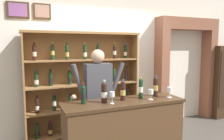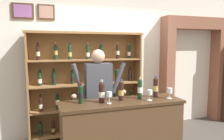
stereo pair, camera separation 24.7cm
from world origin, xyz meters
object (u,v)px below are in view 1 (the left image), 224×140
at_px(tasting_bottle_chianti, 123,90).
at_px(tasting_bottle_bianco, 104,92).
at_px(shopkeeper, 98,90).
at_px(side_cabinet, 223,81).
at_px(tasting_counter, 124,134).
at_px(wine_glass_left, 170,90).
at_px(wine_glass_right, 151,92).
at_px(tasting_bottle_riserva, 156,86).
at_px(tasting_bottle_prosecco, 83,94).
at_px(tasting_bottle_super_tuscan, 141,88).
at_px(wine_shelf, 84,83).
at_px(wine_glass_spare, 112,95).

bearing_deg(tasting_bottle_chianti, tasting_bottle_bianco, -176.16).
xyz_separation_m(shopkeeper, tasting_bottle_chianti, (0.20, -0.50, 0.08)).
height_order(side_cabinet, tasting_counter, side_cabinet).
xyz_separation_m(wine_glass_left, wine_glass_right, (-0.32, -0.00, -0.01)).
relative_size(side_cabinet, tasting_counter, 1.00).
bearing_deg(tasting_bottle_chianti, side_cabinet, 18.88).
bearing_deg(shopkeeper, tasting_counter, -69.35).
relative_size(tasting_bottle_riserva, wine_glass_right, 2.13).
bearing_deg(tasting_bottle_prosecco, wine_glass_right, -9.17).
height_order(tasting_counter, tasting_bottle_prosecco, tasting_bottle_prosecco).
distance_m(side_cabinet, tasting_bottle_super_tuscan, 3.20).
xyz_separation_m(side_cabinet, tasting_bottle_super_tuscan, (-2.99, -1.11, 0.25)).
bearing_deg(tasting_bottle_prosecco, shopkeeper, 52.29).
bearing_deg(tasting_bottle_riserva, tasting_bottle_bianco, -176.80).
bearing_deg(wine_shelf, tasting_bottle_super_tuscan, -64.58).
distance_m(tasting_bottle_riserva, wine_glass_left, 0.21).
height_order(tasting_bottle_bianco, tasting_bottle_chianti, tasting_bottle_bianco).
xyz_separation_m(tasting_bottle_super_tuscan, tasting_bottle_riserva, (0.26, 0.01, 0.00)).
bearing_deg(shopkeeper, tasting_bottle_bianco, -99.78).
bearing_deg(tasting_bottle_chianti, shopkeeper, 111.68).
xyz_separation_m(shopkeeper, tasting_bottle_prosecco, (-0.36, -0.47, 0.07)).
bearing_deg(wine_glass_right, side_cabinet, 23.19).
distance_m(tasting_counter, tasting_bottle_super_tuscan, 0.70).
bearing_deg(wine_glass_right, tasting_bottle_prosecco, 170.83).
distance_m(side_cabinet, tasting_bottle_chianti, 3.49).
bearing_deg(tasting_bottle_chianti, wine_glass_left, -9.46).
bearing_deg(tasting_bottle_riserva, tasting_bottle_prosecco, 179.83).
bearing_deg(tasting_bottle_prosecco, wine_shelf, 74.71).
height_order(wine_shelf, tasting_bottle_prosecco, wine_shelf).
height_order(shopkeeper, tasting_bottle_chianti, shopkeeper).
distance_m(tasting_bottle_bianco, wine_glass_spare, 0.12).
bearing_deg(tasting_counter, wine_glass_spare, -161.33).
xyz_separation_m(tasting_bottle_riserva, wine_glass_spare, (-0.77, -0.13, -0.04)).
bearing_deg(tasting_bottle_bianco, wine_shelf, 88.19).
bearing_deg(tasting_bottle_riserva, wine_glass_right, -139.93).
relative_size(tasting_counter, wine_glass_right, 11.49).
height_order(side_cabinet, tasting_bottle_super_tuscan, side_cabinet).
relative_size(tasting_bottle_bianco, wine_glass_left, 1.98).
xyz_separation_m(tasting_bottle_bianco, wine_glass_left, (0.99, -0.10, -0.04)).
distance_m(tasting_bottle_prosecco, tasting_bottle_chianti, 0.56).
bearing_deg(wine_glass_spare, wine_glass_right, -1.66).
xyz_separation_m(wine_shelf, tasting_bottle_chianti, (0.25, -1.16, 0.08)).
height_order(tasting_counter, wine_glass_right, wine_glass_right).
bearing_deg(tasting_bottle_riserva, tasting_bottle_chianti, -177.12).
xyz_separation_m(shopkeeper, tasting_bottle_super_tuscan, (0.49, -0.48, 0.09)).
distance_m(tasting_bottle_chianti, tasting_bottle_riserva, 0.56).
bearing_deg(wine_glass_left, tasting_bottle_riserva, 135.39).
bearing_deg(tasting_bottle_riserva, wine_glass_left, -44.61).
bearing_deg(shopkeeper, tasting_bottle_super_tuscan, -44.42).
height_order(wine_glass_left, wine_glass_right, wine_glass_left).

